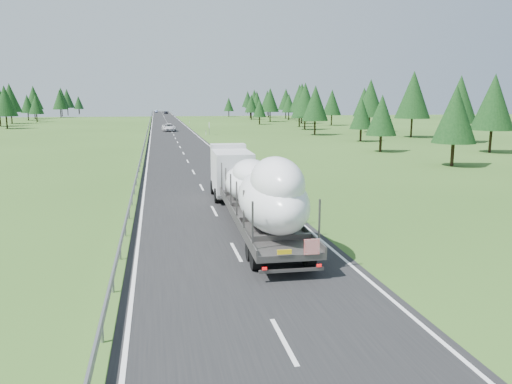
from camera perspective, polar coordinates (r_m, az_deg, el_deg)
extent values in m
plane|color=#2E521B|center=(23.75, -2.29, -6.91)|extent=(400.00, 400.00, 0.00)
cube|color=black|center=(122.64, -9.72, 7.04)|extent=(10.00, 400.00, 0.02)
cube|color=slate|center=(122.57, -12.22, 7.23)|extent=(0.08, 400.00, 0.32)
cylinder|color=slate|center=(23.47, -15.27, -6.73)|extent=(0.10, 0.10, 0.60)
cube|color=silver|center=(53.74, -0.48, 3.45)|extent=(0.12, 0.07, 1.00)
cube|color=black|center=(53.71, -0.48, 3.79)|extent=(0.13, 0.08, 0.12)
cube|color=silver|center=(103.09, -5.75, 6.78)|extent=(0.12, 0.07, 1.00)
cube|color=black|center=(103.07, -5.75, 6.96)|extent=(0.13, 0.08, 0.12)
cube|color=silver|center=(152.86, -7.61, 7.94)|extent=(0.12, 0.07, 1.00)
cube|color=black|center=(152.85, -7.62, 8.06)|extent=(0.13, 0.08, 0.12)
cube|color=silver|center=(202.74, -8.57, 8.52)|extent=(0.12, 0.07, 1.00)
cube|color=black|center=(202.73, -8.57, 8.61)|extent=(0.13, 0.08, 0.12)
cube|color=silver|center=(252.67, -9.14, 8.88)|extent=(0.12, 0.07, 1.00)
cube|color=black|center=(252.67, -9.14, 8.95)|extent=(0.13, 0.08, 0.12)
cube|color=silver|center=(302.63, -9.53, 9.11)|extent=(0.12, 0.07, 1.00)
cube|color=black|center=(302.62, -9.53, 9.17)|extent=(0.13, 0.08, 0.12)
cube|color=silver|center=(352.59, -9.81, 9.28)|extent=(0.12, 0.07, 1.00)
cube|color=black|center=(352.59, -9.81, 9.33)|extent=(0.13, 0.08, 0.12)
cylinder|color=slate|center=(103.13, -5.36, 7.07)|extent=(0.08, 0.08, 2.00)
cube|color=silver|center=(103.07, -5.37, 7.62)|extent=(0.05, 0.90, 1.20)
cylinder|color=black|center=(75.22, 25.22, 5.47)|extent=(0.36, 0.36, 3.61)
cone|color=black|center=(75.03, 25.52, 9.28)|extent=(5.61, 5.61, 7.51)
cylinder|color=black|center=(91.22, 22.05, 6.47)|extent=(0.36, 0.36, 3.80)
cone|color=black|center=(91.07, 22.29, 9.79)|extent=(5.92, 5.92, 7.92)
cylinder|color=black|center=(100.66, 17.35, 7.20)|extent=(0.36, 0.36, 4.26)
cone|color=black|center=(100.54, 17.53, 10.56)|extent=(6.63, 6.63, 8.87)
cylinder|color=black|center=(114.31, 12.83, 7.67)|extent=(0.36, 0.36, 3.95)
cone|color=black|center=(114.20, 12.94, 10.43)|extent=(6.15, 6.15, 8.23)
cylinder|color=black|center=(131.33, 12.15, 7.93)|extent=(0.36, 0.36, 3.47)
cone|color=black|center=(131.22, 12.23, 10.03)|extent=(5.40, 5.40, 7.23)
cylinder|color=black|center=(142.95, 8.62, 8.22)|extent=(0.36, 0.36, 3.39)
cone|color=black|center=(142.85, 8.68, 10.10)|extent=(5.27, 5.27, 7.06)
cylinder|color=black|center=(153.43, 5.23, 8.58)|extent=(0.36, 0.36, 4.11)
cone|color=black|center=(153.35, 5.26, 10.71)|extent=(6.40, 6.40, 8.57)
cylinder|color=black|center=(169.65, 4.96, 8.77)|extent=(0.36, 0.36, 4.16)
cone|color=black|center=(169.58, 4.99, 10.72)|extent=(6.47, 6.47, 8.67)
cylinder|color=black|center=(179.91, 3.75, 8.72)|extent=(0.36, 0.36, 3.14)
cone|color=black|center=(179.83, 3.77, 10.11)|extent=(4.89, 4.89, 6.55)
cylinder|color=black|center=(193.85, 3.41, 8.96)|extent=(0.36, 0.36, 3.88)
cone|color=black|center=(193.78, 3.43, 10.55)|extent=(6.03, 6.03, 8.08)
cylinder|color=black|center=(206.62, 1.45, 9.01)|extent=(0.36, 0.36, 3.48)
cone|color=black|center=(206.55, 1.46, 10.35)|extent=(5.41, 5.41, 7.25)
cylinder|color=black|center=(220.96, 0.10, 9.14)|extent=(0.36, 0.36, 3.69)
cone|color=black|center=(220.90, 0.10, 10.47)|extent=(5.73, 5.73, 7.68)
cylinder|color=black|center=(235.13, 1.30, 9.24)|extent=(0.36, 0.36, 3.88)
cone|color=black|center=(235.08, 1.30, 10.56)|extent=(6.04, 6.04, 8.09)
cylinder|color=black|center=(246.19, -0.20, 9.33)|extent=(0.36, 0.36, 4.11)
cone|color=black|center=(246.14, -0.20, 10.66)|extent=(6.39, 6.39, 8.55)
cylinder|color=black|center=(265.31, -0.96, 9.40)|extent=(0.36, 0.36, 3.95)
cone|color=black|center=(265.26, -0.96, 10.58)|extent=(6.15, 6.15, 8.23)
cylinder|color=black|center=(280.01, -0.82, 9.36)|extent=(0.36, 0.36, 3.01)
cone|color=black|center=(279.95, -0.82, 10.21)|extent=(4.68, 4.68, 6.27)
cylinder|color=black|center=(58.08, 21.54, 4.22)|extent=(0.36, 0.36, 2.97)
cone|color=black|center=(57.83, 21.82, 8.28)|extent=(4.61, 4.61, 6.18)
cylinder|color=black|center=(71.29, 14.05, 5.55)|extent=(0.36, 0.36, 2.67)
cone|color=black|center=(71.08, 14.18, 8.53)|extent=(4.15, 4.15, 5.56)
cylinder|color=black|center=(88.33, 11.87, 6.49)|extent=(0.36, 0.36, 2.53)
cone|color=black|center=(88.17, 11.96, 8.77)|extent=(3.94, 3.94, 5.28)
cylinder|color=black|center=(103.18, 6.74, 7.43)|extent=(0.36, 0.36, 3.41)
cone|color=black|center=(103.04, 6.79, 10.07)|extent=(5.31, 5.31, 7.11)
cylinder|color=black|center=(121.81, 5.60, 8.01)|extent=(0.36, 0.36, 3.81)
cone|color=black|center=(121.70, 5.65, 10.50)|extent=(5.92, 5.92, 7.93)
cylinder|color=black|center=(134.24, 4.97, 8.03)|extent=(0.36, 0.36, 2.81)
cone|color=black|center=(134.13, 4.99, 9.70)|extent=(4.37, 4.37, 5.85)
cylinder|color=black|center=(146.83, 0.40, 8.22)|extent=(0.36, 0.36, 2.52)
cone|color=black|center=(146.74, 0.40, 9.59)|extent=(3.92, 3.92, 5.25)
cylinder|color=black|center=(165.79, 1.62, 8.69)|extent=(0.36, 0.36, 3.74)
cone|color=black|center=(165.71, 1.63, 10.49)|extent=(5.82, 5.82, 7.80)
cylinder|color=black|center=(182.39, -0.54, 8.75)|extent=(0.36, 0.36, 3.06)
cone|color=black|center=(182.31, -0.54, 10.09)|extent=(4.77, 4.77, 6.38)
cylinder|color=black|center=(197.52, -0.66, 8.82)|extent=(0.36, 0.36, 2.59)
cone|color=black|center=(197.45, -0.66, 9.86)|extent=(4.03, 4.03, 5.40)
cylinder|color=black|center=(214.60, -3.12, 8.96)|extent=(0.36, 0.36, 2.74)
cone|color=black|center=(214.53, -3.13, 9.98)|extent=(4.27, 4.27, 5.72)
cylinder|color=black|center=(139.26, -26.60, 7.23)|extent=(0.36, 0.36, 3.63)
cone|color=black|center=(139.16, -26.77, 9.30)|extent=(5.65, 5.65, 7.56)
cylinder|color=black|center=(152.82, -27.21, 7.42)|extent=(0.36, 0.36, 3.90)
cylinder|color=black|center=(168.35, -26.15, 7.72)|extent=(0.36, 0.36, 4.09)
cone|color=black|center=(168.28, -26.31, 9.65)|extent=(6.36, 6.36, 8.52)
cylinder|color=black|center=(177.80, -23.76, 7.82)|extent=(0.36, 0.36, 3.00)
cone|color=black|center=(177.72, -23.86, 9.16)|extent=(4.67, 4.67, 6.25)
cylinder|color=black|center=(192.49, -24.59, 7.90)|extent=(0.36, 0.36, 3.05)
cone|color=black|center=(192.42, -24.68, 9.16)|extent=(4.74, 4.74, 6.35)
cylinder|color=black|center=(206.33, -23.96, 8.22)|extent=(0.36, 0.36, 4.19)
cone|color=black|center=(206.27, -24.08, 9.84)|extent=(6.52, 6.52, 8.74)
cylinder|color=black|center=(219.86, -21.42, 8.44)|extent=(0.36, 0.36, 3.82)
cone|color=black|center=(219.79, -21.51, 9.82)|extent=(5.95, 5.95, 7.96)
cylinder|color=black|center=(232.83, -21.29, 8.57)|extent=(0.36, 0.36, 4.20)
cone|color=black|center=(232.78, -21.39, 10.00)|extent=(6.53, 6.53, 8.74)
cylinder|color=black|center=(244.70, -20.71, 8.65)|extent=(0.36, 0.36, 4.08)
cone|color=black|center=(244.64, -20.79, 9.98)|extent=(6.35, 6.35, 8.51)
cylinder|color=black|center=(263.58, -19.58, 8.69)|extent=(0.36, 0.36, 3.05)
cone|color=black|center=(263.52, -19.63, 9.61)|extent=(4.74, 4.74, 6.35)
cylinder|color=black|center=(278.02, -19.54, 8.75)|extent=(0.36, 0.36, 2.97)
cone|color=black|center=(277.97, -19.59, 9.60)|extent=(4.63, 4.63, 6.20)
cube|color=silver|center=(36.19, -2.79, 2.38)|extent=(2.79, 5.33, 2.94)
cube|color=black|center=(38.75, -3.39, 3.70)|extent=(2.42, 0.16, 1.47)
cube|color=silver|center=(38.27, -3.33, 5.27)|extent=(2.66, 1.34, 0.32)
cube|color=#555250|center=(35.39, -2.52, -0.13)|extent=(2.72, 3.23, 0.26)
cylinder|color=black|center=(38.12, -4.99, 0.53)|extent=(0.40, 1.06, 1.05)
cylinder|color=black|center=(38.45, -1.41, 0.65)|extent=(0.40, 1.06, 1.05)
cylinder|color=black|center=(34.83, -4.38, -0.41)|extent=(0.40, 1.06, 1.05)
cylinder|color=black|center=(35.20, -0.47, -0.27)|extent=(0.40, 1.06, 1.05)
cube|color=#555250|center=(26.71, 0.42, -2.78)|extent=(3.29, 14.79, 0.27)
cube|color=#555250|center=(26.41, -2.55, -2.36)|extent=(0.51, 14.70, 0.25)
cube|color=#555250|center=(26.96, 3.33, -2.10)|extent=(0.51, 14.70, 0.25)
cube|color=#555250|center=(20.17, 0.18, -3.85)|extent=(0.08, 0.08, 2.00)
cube|color=#555250|center=(20.89, 7.72, -3.45)|extent=(0.08, 0.08, 2.00)
cube|color=#555250|center=(22.58, -1.10, -2.30)|extent=(0.08, 0.08, 2.00)
cube|color=#555250|center=(23.22, 5.71, -1.99)|extent=(0.08, 0.08, 2.00)
cube|color=#555250|center=(25.01, -2.12, -1.04)|extent=(0.08, 0.08, 2.00)
cube|color=#555250|center=(25.59, 4.06, -0.79)|extent=(0.08, 0.08, 2.00)
cube|color=#555250|center=(27.45, -2.97, -0.01)|extent=(0.08, 0.08, 2.00)
cube|color=#555250|center=(27.99, 2.70, 0.20)|extent=(0.08, 0.08, 2.00)
cube|color=#555250|center=(29.91, -3.67, 0.86)|extent=(0.08, 0.08, 2.00)
cube|color=#555250|center=(30.40, 1.55, 1.03)|extent=(0.08, 0.08, 2.00)
cube|color=#555250|center=(32.38, -4.27, 1.59)|extent=(0.08, 0.08, 2.00)
cube|color=#555250|center=(32.84, 0.58, 1.74)|extent=(0.08, 0.08, 2.00)
cylinder|color=black|center=(21.25, 0.48, -7.53)|extent=(0.45, 1.06, 1.05)
cylinder|color=black|center=(21.82, 6.48, -7.11)|extent=(0.45, 1.06, 1.05)
cylinder|color=black|center=(22.43, -0.18, -6.55)|extent=(0.45, 1.06, 1.05)
cylinder|color=black|center=(22.97, 5.52, -6.19)|extent=(0.45, 1.06, 1.05)
cube|color=#555250|center=(20.03, 4.72, -8.86)|extent=(2.63, 0.21, 0.13)
cube|color=red|center=(19.90, 7.01, -6.17)|extent=(0.63, 0.06, 0.63)
cube|color=yellow|center=(19.64, 3.92, -6.83)|extent=(0.58, 0.06, 0.19)
cube|color=red|center=(19.65, 1.65, -8.73)|extent=(0.19, 0.07, 0.11)
cube|color=red|center=(20.24, 7.82, -8.25)|extent=(0.19, 0.07, 0.11)
ellipsoid|color=white|center=(23.17, 2.12, -0.92)|extent=(3.21, 7.20, 2.82)
ellipsoid|color=white|center=(22.15, 2.67, 1.13)|extent=(2.41, 4.57, 2.26)
ellipsoid|color=white|center=(30.12, -1.04, 1.01)|extent=(3.05, 6.68, 2.06)
ellipsoid|color=white|center=(29.21, -0.75, 2.14)|extent=(2.29, 4.24, 1.65)
imported|color=silver|center=(116.45, -9.94, 7.28)|extent=(3.17, 6.38, 1.74)
imported|color=black|center=(260.73, -10.25, 8.94)|extent=(1.99, 4.44, 1.48)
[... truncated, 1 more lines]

